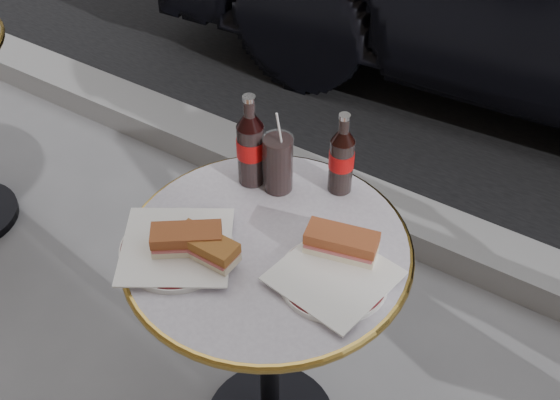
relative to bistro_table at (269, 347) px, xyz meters
The scene contains 10 objects.
curb 0.95m from the bistro_table, 90.00° to the left, with size 40.00×0.20×0.12m, color gray.
bistro_table is the anchor object (origin of this frame).
plate_left 0.42m from the bistro_table, 141.27° to the right, with size 0.24×0.24×0.01m, color silver.
plate_right 0.41m from the bistro_table, ahead, with size 0.22×0.22×0.01m, color white.
sandwich_left_a 0.44m from the bistro_table, 138.29° to the right, with size 0.14×0.07×0.05m, color #974B26.
sandwich_left_b 0.42m from the bistro_table, 126.36° to the right, with size 0.13×0.06×0.05m, color #9C5C27.
sandwich_right 0.43m from the bistro_table, 19.15° to the left, with size 0.15×0.07×0.05m, color brown.
cola_bottle_left 0.53m from the bistro_table, 133.20° to the left, with size 0.07×0.07×0.23m, color black, non-canonical shape.
cola_bottle_right 0.53m from the bistro_table, 79.97° to the left, with size 0.06×0.06×0.21m, color black, non-canonical shape.
cola_glass 0.47m from the bistro_table, 115.50° to the left, with size 0.07×0.07×0.14m, color black.
Camera 1 is at (0.58, -0.86, 1.80)m, focal length 45.00 mm.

